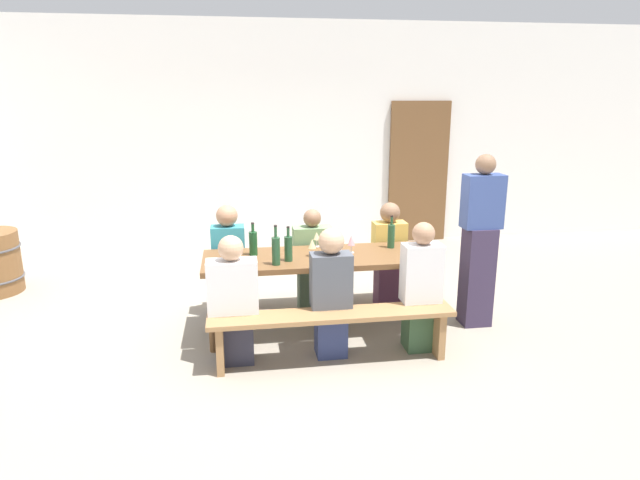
# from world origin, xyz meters

# --- Properties ---
(ground_plane) EXTENTS (24.00, 24.00, 0.00)m
(ground_plane) POSITION_xyz_m (0.00, 0.00, 0.00)
(ground_plane) COLOR gray
(back_wall) EXTENTS (14.00, 0.20, 3.20)m
(back_wall) POSITION_xyz_m (0.00, 3.23, 1.60)
(back_wall) COLOR white
(back_wall) RESTS_ON ground
(wooden_door) EXTENTS (0.90, 0.06, 2.10)m
(wooden_door) POSITION_xyz_m (1.98, 3.09, 1.05)
(wooden_door) COLOR brown
(wooden_door) RESTS_ON ground
(tasting_table) EXTENTS (2.16, 0.73, 0.75)m
(tasting_table) POSITION_xyz_m (0.00, 0.00, 0.67)
(tasting_table) COLOR brown
(tasting_table) RESTS_ON ground
(bench_near) EXTENTS (2.06, 0.30, 0.45)m
(bench_near) POSITION_xyz_m (0.00, -0.67, 0.36)
(bench_near) COLOR #9E7247
(bench_near) RESTS_ON ground
(bench_far) EXTENTS (2.06, 0.30, 0.45)m
(bench_far) POSITION_xyz_m (0.00, 0.67, 0.36)
(bench_far) COLOR #9E7247
(bench_far) RESTS_ON ground
(wine_bottle_0) EXTENTS (0.07, 0.07, 0.36)m
(wine_bottle_0) POSITION_xyz_m (-0.43, -0.22, 0.88)
(wine_bottle_0) COLOR #234C2D
(wine_bottle_0) RESTS_ON tasting_table
(wine_bottle_1) EXTENTS (0.07, 0.07, 0.32)m
(wine_bottle_1) POSITION_xyz_m (-0.31, -0.12, 0.87)
(wine_bottle_1) COLOR #234C2D
(wine_bottle_1) RESTS_ON tasting_table
(wine_bottle_2) EXTENTS (0.07, 0.07, 0.32)m
(wine_bottle_2) POSITION_xyz_m (0.73, 0.16, 0.87)
(wine_bottle_2) COLOR #234C2D
(wine_bottle_2) RESTS_ON tasting_table
(wine_bottle_3) EXTENTS (0.08, 0.08, 0.31)m
(wine_bottle_3) POSITION_xyz_m (-0.61, 0.11, 0.87)
(wine_bottle_3) COLOR #194723
(wine_bottle_3) RESTS_ON tasting_table
(wine_glass_0) EXTENTS (0.08, 0.08, 0.17)m
(wine_glass_0) POSITION_xyz_m (-0.80, 0.01, 0.86)
(wine_glass_0) COLOR silver
(wine_glass_0) RESTS_ON tasting_table
(wine_glass_1) EXTENTS (0.08, 0.08, 0.15)m
(wine_glass_1) POSITION_xyz_m (-0.74, 0.17, 0.85)
(wine_glass_1) COLOR silver
(wine_glass_1) RESTS_ON tasting_table
(wine_glass_2) EXTENTS (0.07, 0.07, 0.15)m
(wine_glass_2) POSITION_xyz_m (0.01, 0.30, 0.85)
(wine_glass_2) COLOR silver
(wine_glass_2) RESTS_ON tasting_table
(wine_glass_3) EXTENTS (0.07, 0.07, 0.17)m
(wine_glass_3) POSITION_xyz_m (-0.08, -0.01, 0.87)
(wine_glass_3) COLOR silver
(wine_glass_3) RESTS_ON tasting_table
(wine_glass_4) EXTENTS (0.07, 0.07, 0.17)m
(wine_glass_4) POSITION_xyz_m (0.31, 0.04, 0.87)
(wine_glass_4) COLOR silver
(wine_glass_4) RESTS_ON tasting_table
(seated_guest_near_0) EXTENTS (0.42, 0.24, 1.11)m
(seated_guest_near_0) POSITION_xyz_m (-0.81, -0.52, 0.52)
(seated_guest_near_0) COLOR #2D2E3E
(seated_guest_near_0) RESTS_ON ground
(seated_guest_near_1) EXTENTS (0.35, 0.24, 1.14)m
(seated_guest_near_1) POSITION_xyz_m (0.01, -0.52, 0.55)
(seated_guest_near_1) COLOR navy
(seated_guest_near_1) RESTS_ON ground
(seated_guest_near_2) EXTENTS (0.34, 0.24, 1.16)m
(seated_guest_near_2) POSITION_xyz_m (0.81, -0.52, 0.55)
(seated_guest_near_2) COLOR #355436
(seated_guest_near_2) RESTS_ON ground
(seated_guest_far_0) EXTENTS (0.33, 0.24, 1.15)m
(seated_guest_far_0) POSITION_xyz_m (-0.85, 0.52, 0.56)
(seated_guest_far_0) COLOR navy
(seated_guest_far_0) RESTS_ON ground
(seated_guest_far_1) EXTENTS (0.39, 0.24, 1.08)m
(seated_guest_far_1) POSITION_xyz_m (0.00, 0.52, 0.51)
(seated_guest_far_1) COLOR #445942
(seated_guest_far_1) RESTS_ON ground
(seated_guest_far_2) EXTENTS (0.34, 0.24, 1.13)m
(seated_guest_far_2) POSITION_xyz_m (0.81, 0.52, 0.54)
(seated_guest_far_2) COLOR #4E2A42
(seated_guest_far_2) RESTS_ON ground
(standing_host) EXTENTS (0.37, 0.24, 1.67)m
(standing_host) POSITION_xyz_m (1.54, -0.07, 0.81)
(standing_host) COLOR #362B46
(standing_host) RESTS_ON ground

